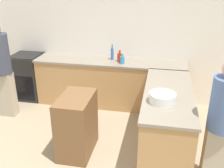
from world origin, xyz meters
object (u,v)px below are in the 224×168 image
at_px(range_oven, 29,76).
at_px(person_at_peninsula, 222,121).
at_px(hot_sauce_bottle, 120,57).
at_px(person_by_range, 2,67).
at_px(mixing_bowl, 162,98).
at_px(island_table, 77,125).
at_px(water_bottle_blue, 112,54).
at_px(dish_soap_bottle, 122,60).

distance_m(range_oven, person_at_peninsula, 3.97).
bearing_deg(hot_sauce_bottle, person_by_range, -158.39).
bearing_deg(hot_sauce_bottle, mixing_bowl, -62.14).
xyz_separation_m(range_oven, island_table, (1.60, -1.61, -0.02)).
distance_m(water_bottle_blue, hot_sauce_bottle, 0.19).
height_order(water_bottle_blue, hot_sauce_bottle, water_bottle_blue).
distance_m(island_table, person_by_range, 1.88).
xyz_separation_m(island_table, dish_soap_bottle, (0.42, 1.47, 0.55)).
bearing_deg(person_at_peninsula, water_bottle_blue, 131.07).
xyz_separation_m(water_bottle_blue, person_at_peninsula, (1.69, -1.94, -0.16)).
distance_m(range_oven, hot_sauce_bottle, 2.02).
xyz_separation_m(range_oven, mixing_bowl, (2.78, -1.60, 0.52)).
height_order(range_oven, island_table, range_oven).
bearing_deg(person_by_range, mixing_bowl, -15.66).
relative_size(dish_soap_bottle, hot_sauce_bottle, 0.86).
bearing_deg(mixing_bowl, person_at_peninsula, -21.35).
bearing_deg(water_bottle_blue, dish_soap_bottle, -41.73).
height_order(island_table, person_at_peninsula, person_at_peninsula).
distance_m(mixing_bowl, water_bottle_blue, 1.94).
height_order(person_by_range, person_at_peninsula, person_by_range).
bearing_deg(mixing_bowl, island_table, -179.30).
distance_m(hot_sauce_bottle, person_at_peninsula, 2.40).
bearing_deg(mixing_bowl, range_oven, 150.14).
bearing_deg(person_at_peninsula, dish_soap_bottle, 130.10).
relative_size(island_table, mixing_bowl, 2.62).
height_order(mixing_bowl, person_by_range, person_by_range).
bearing_deg(range_oven, island_table, -45.18).
relative_size(island_table, dish_soap_bottle, 4.75).
distance_m(range_oven, person_by_range, 0.94).
bearing_deg(person_by_range, water_bottle_blue, 25.78).
relative_size(range_oven, hot_sauce_bottle, 4.26).
bearing_deg(dish_soap_bottle, person_by_range, -161.81).
distance_m(water_bottle_blue, person_by_range, 2.02).
relative_size(water_bottle_blue, person_at_peninsula, 0.19).
bearing_deg(range_oven, dish_soap_bottle, -3.86).
bearing_deg(mixing_bowl, dish_soap_bottle, 117.55).
xyz_separation_m(range_oven, water_bottle_blue, (1.79, 0.07, 0.58)).
relative_size(range_oven, mixing_bowl, 2.74).
relative_size(mixing_bowl, dish_soap_bottle, 1.81).
height_order(island_table, person_by_range, person_by_range).
relative_size(water_bottle_blue, person_by_range, 0.17).
bearing_deg(water_bottle_blue, mixing_bowl, -59.23).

